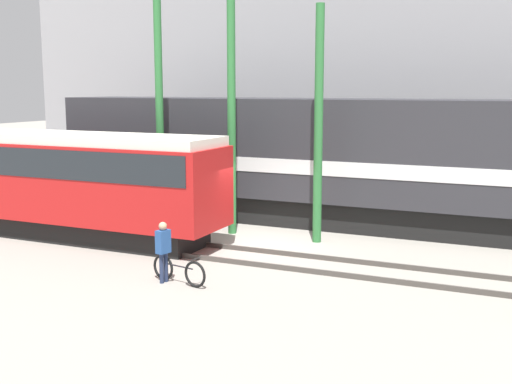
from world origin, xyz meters
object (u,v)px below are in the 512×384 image
at_px(freight_locomotive, 342,160).
at_px(utility_pole_left, 159,110).
at_px(utility_pole_right, 318,126).
at_px(streetcar, 61,178).
at_px(bicycle, 179,271).
at_px(person, 163,246).
at_px(utility_pole_center, 231,98).

bearing_deg(freight_locomotive, utility_pole_left, -154.70).
bearing_deg(freight_locomotive, utility_pole_right, -89.10).
distance_m(streetcar, bicycle, 7.09).
height_order(person, utility_pole_left, utility_pole_left).
bearing_deg(utility_pole_right, person, -110.52).
relative_size(bicycle, utility_pole_right, 0.23).
bearing_deg(bicycle, utility_pole_center, 102.89).
bearing_deg(utility_pole_left, utility_pole_center, 0.00).
bearing_deg(utility_pole_center, utility_pole_left, 180.00).
relative_size(bicycle, utility_pole_center, 0.19).
distance_m(freight_locomotive, utility_pole_right, 3.06).
relative_size(streetcar, bicycle, 6.58).
bearing_deg(utility_pole_center, utility_pole_right, 0.00).
height_order(streetcar, utility_pole_center, utility_pole_center).
height_order(streetcar, utility_pole_left, utility_pole_left).
relative_size(utility_pole_left, utility_pole_right, 1.11).
height_order(streetcar, bicycle, streetcar).
distance_m(utility_pole_center, utility_pole_right, 3.16).
xyz_separation_m(streetcar, utility_pole_center, (4.94, 2.75, 2.62)).
xyz_separation_m(bicycle, utility_pole_left, (-4.11, 5.68, 3.81)).
bearing_deg(utility_pole_right, freight_locomotive, 90.90).
bearing_deg(freight_locomotive, bicycle, -101.42).
relative_size(person, utility_pole_right, 0.21).
bearing_deg(person, freight_locomotive, 76.07).
bearing_deg(utility_pole_right, utility_pole_center, 180.00).
relative_size(bicycle, utility_pole_left, 0.21).
bearing_deg(utility_pole_left, freight_locomotive, 25.30).
bearing_deg(bicycle, utility_pole_left, 125.92).
bearing_deg(bicycle, streetcar, 154.87).
relative_size(streetcar, utility_pole_center, 1.25).
distance_m(utility_pole_left, utility_pole_center, 2.85).
distance_m(freight_locomotive, utility_pole_center, 4.63).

